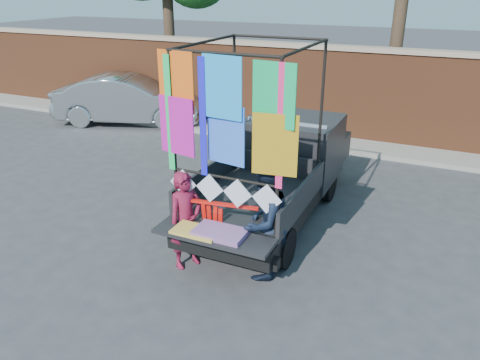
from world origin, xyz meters
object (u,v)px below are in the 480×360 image
at_px(man, 265,222).
at_px(pickup_truck, 283,166).
at_px(sedan, 129,99).
at_px(woman, 186,220).

bearing_deg(man, pickup_truck, -152.45).
relative_size(pickup_truck, sedan, 1.16).
bearing_deg(woman, pickup_truck, 14.81).
bearing_deg(man, sedan, -116.82).
height_order(pickup_truck, woman, pickup_truck).
distance_m(sedan, woman, 8.66).
height_order(sedan, woman, woman).
distance_m(pickup_truck, woman, 2.77).
bearing_deg(woman, sedan, 70.22).
distance_m(sedan, man, 9.35).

